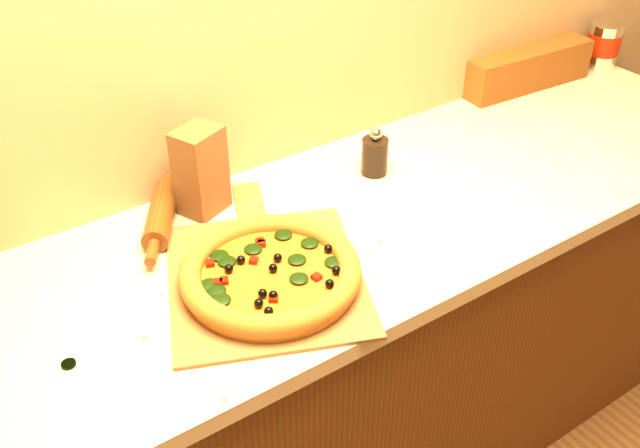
{
  "coord_description": "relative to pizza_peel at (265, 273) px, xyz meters",
  "views": [
    {
      "loc": [
        -0.67,
        0.34,
        1.85
      ],
      "look_at": [
        0.04,
        1.38,
        0.96
      ],
      "focal_mm": 40.0,
      "sensor_mm": 36.0,
      "label": 1
    }
  ],
  "objects": [
    {
      "name": "countertop",
      "position": [
        0.12,
        0.07,
        -0.02
      ],
      "size": [
        2.84,
        0.68,
        0.04
      ],
      "primitive_type": "cube",
      "color": "beige",
      "rests_on": "cabinet"
    },
    {
      "name": "paper_bag",
      "position": [
        0.01,
        0.29,
        0.1
      ],
      "size": [
        0.13,
        0.12,
        0.21
      ],
      "primitive_type": "cube",
      "rotation": [
        0.0,
        0.0,
        0.4
      ],
      "color": "brown",
      "rests_on": "countertop"
    },
    {
      "name": "pizza_peel",
      "position": [
        0.0,
        0.0,
        0.0
      ],
      "size": [
        0.53,
        0.64,
        0.01
      ],
      "rotation": [
        0.0,
        0.0,
        -0.4
      ],
      "color": "brown",
      "rests_on": "countertop"
    },
    {
      "name": "bread_bag",
      "position": [
        1.16,
        0.37,
        0.06
      ],
      "size": [
        0.46,
        0.17,
        0.12
      ],
      "primitive_type": "cube",
      "rotation": [
        0.0,
        0.0,
        -0.06
      ],
      "color": "#633312",
      "rests_on": "countertop"
    },
    {
      "name": "bottle_cap",
      "position": [
        -0.42,
        -0.02,
        -0.0
      ],
      "size": [
        0.03,
        0.03,
        0.01
      ],
      "primitive_type": "cylinder",
      "rotation": [
        0.0,
        0.0,
        -0.27
      ],
      "color": "black",
      "rests_on": "countertop"
    },
    {
      "name": "rolling_pin",
      "position": [
        -0.08,
        0.32,
        0.02
      ],
      "size": [
        0.24,
        0.38,
        0.06
      ],
      "rotation": [
        0.0,
        0.0,
        1.02
      ],
      "color": "#522E0E",
      "rests_on": "countertop"
    },
    {
      "name": "cabinet",
      "position": [
        0.12,
        0.07,
        -0.47
      ],
      "size": [
        2.8,
        0.65,
        0.86
      ],
      "primitive_type": "cube",
      "color": "#482D0F",
      "rests_on": "ground"
    },
    {
      "name": "coffee_canister",
      "position": [
        1.49,
        0.32,
        0.07
      ],
      "size": [
        0.11,
        0.11,
        0.14
      ],
      "color": "silver",
      "rests_on": "countertop"
    },
    {
      "name": "pizza",
      "position": [
        -0.01,
        -0.04,
        0.03
      ],
      "size": [
        0.37,
        0.37,
        0.05
      ],
      "color": "#C58231",
      "rests_on": "pizza_peel"
    },
    {
      "name": "pepper_grinder",
      "position": [
        0.44,
        0.2,
        0.05
      ],
      "size": [
        0.07,
        0.07,
        0.13
      ],
      "color": "black",
      "rests_on": "countertop"
    }
  ]
}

